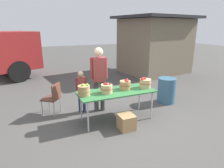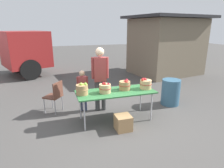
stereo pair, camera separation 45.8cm
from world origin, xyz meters
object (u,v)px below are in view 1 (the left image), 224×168
(trash_barrel, at_px, (166,90))
(apple_basket_green_0, at_px, (84,90))
(child_customer, at_px, (81,88))
(apple_basket_red_0, at_px, (107,88))
(produce_crate, at_px, (127,122))
(vendor_adult, at_px, (99,75))
(market_table, at_px, (117,93))
(apple_basket_red_2, at_px, (145,83))
(apple_basket_red_1, at_px, (125,85))
(folding_chair, at_px, (53,96))

(trash_barrel, bearing_deg, apple_basket_green_0, -171.10)
(apple_basket_green_0, height_order, child_customer, child_customer)
(apple_basket_red_0, bearing_deg, child_customer, 116.75)
(produce_crate, bearing_deg, child_customer, 117.41)
(trash_barrel, bearing_deg, produce_crate, -152.46)
(apple_basket_red_0, bearing_deg, vendor_adult, 84.97)
(market_table, relative_size, apple_basket_red_2, 6.27)
(apple_basket_red_0, xyz_separation_m, produce_crate, (0.28, -0.51, -0.69))
(vendor_adult, xyz_separation_m, trash_barrel, (2.10, -0.23, -0.64))
(apple_basket_green_0, bearing_deg, apple_basket_red_1, 1.59)
(apple_basket_red_1, distance_m, child_customer, 1.21)
(folding_chair, relative_size, produce_crate, 2.48)
(folding_chair, bearing_deg, apple_basket_red_2, 103.76)
(apple_basket_red_2, relative_size, child_customer, 0.26)
(apple_basket_green_0, xyz_separation_m, vendor_adult, (0.60, 0.65, 0.15))
(market_table, height_order, apple_basket_green_0, apple_basket_green_0)
(market_table, bearing_deg, folding_chair, 146.80)
(folding_chair, bearing_deg, vendor_adult, 115.49)
(market_table, bearing_deg, apple_basket_red_2, -1.71)
(child_customer, bearing_deg, apple_basket_red_0, 121.70)
(apple_basket_green_0, xyz_separation_m, produce_crate, (0.81, -0.56, -0.71))
(market_table, height_order, trash_barrel, trash_barrel)
(market_table, bearing_deg, apple_basket_red_0, -176.74)
(apple_basket_red_1, relative_size, folding_chair, 0.34)
(apple_basket_green_0, relative_size, vendor_adult, 0.17)
(apple_basket_green_0, relative_size, produce_crate, 0.84)
(market_table, xyz_separation_m, vendor_adult, (-0.21, 0.68, 0.32))
(apple_basket_green_0, height_order, vendor_adult, vendor_adult)
(apple_basket_red_1, xyz_separation_m, folding_chair, (-1.67, 0.87, -0.36))
(apple_basket_red_1, distance_m, vendor_adult, 0.79)
(apple_basket_red_2, height_order, folding_chair, apple_basket_red_2)
(apple_basket_red_0, xyz_separation_m, child_customer, (-0.41, 0.81, -0.19))
(vendor_adult, relative_size, trash_barrel, 2.28)
(market_table, distance_m, folding_chair, 1.70)
(produce_crate, bearing_deg, apple_basket_green_0, 145.47)
(apple_basket_red_0, height_order, produce_crate, apple_basket_red_0)
(apple_basket_green_0, bearing_deg, folding_chair, 124.01)
(apple_basket_red_2, bearing_deg, apple_basket_red_0, 179.58)
(apple_basket_red_0, height_order, trash_barrel, apple_basket_red_0)
(market_table, distance_m, apple_basket_red_0, 0.32)
(apple_basket_red_1, relative_size, produce_crate, 0.84)
(child_customer, relative_size, folding_chair, 1.33)
(apple_basket_red_1, height_order, trash_barrel, apple_basket_red_1)
(apple_basket_red_0, relative_size, vendor_adult, 0.17)
(vendor_adult, height_order, trash_barrel, vendor_adult)
(apple_basket_red_0, distance_m, trash_barrel, 2.26)
(vendor_adult, height_order, child_customer, vendor_adult)
(apple_basket_red_0, distance_m, child_customer, 0.93)
(market_table, distance_m, apple_basket_green_0, 0.83)
(apple_basket_red_2, xyz_separation_m, vendor_adult, (-1.00, 0.70, 0.15))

